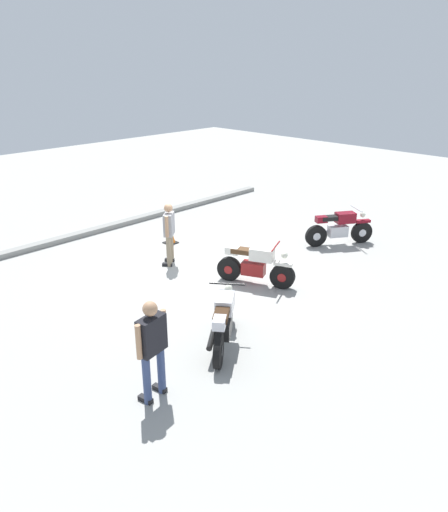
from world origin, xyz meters
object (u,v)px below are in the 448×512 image
motorcycle_maroon_cruiser (339,228)px  person_in_black_shirt (152,344)px  motorcycle_cream_vintage (255,265)px  traffic_cone (170,235)px  person_in_gray_shirt (169,230)px  motorcycle_silver_cruiser (224,321)px

motorcycle_maroon_cruiser → person_in_black_shirt: person_in_black_shirt is taller
motorcycle_maroon_cruiser → motorcycle_cream_vintage: motorcycle_maroon_cruiser is taller
motorcycle_cream_vintage → traffic_cone: motorcycle_cream_vintage is taller
person_in_black_shirt → traffic_cone: size_ratio=3.29×
person_in_gray_shirt → traffic_cone: person_in_gray_shirt is taller
motorcycle_maroon_cruiser → traffic_cone: 4.98m
motorcycle_cream_vintage → person_in_black_shirt: person_in_black_shirt is taller
motorcycle_silver_cruiser → motorcycle_maroon_cruiser: size_ratio=0.96×
motorcycle_silver_cruiser → motorcycle_cream_vintage: (2.52, 1.40, -0.03)m
motorcycle_maroon_cruiser → motorcycle_silver_cruiser: bearing=-134.5°
motorcycle_maroon_cruiser → traffic_cone: size_ratio=3.44×
motorcycle_silver_cruiser → person_in_black_shirt: bearing=152.3°
motorcycle_silver_cruiser → traffic_cone: 5.85m
motorcycle_maroon_cruiser → motorcycle_cream_vintage: bearing=-146.7°
person_in_gray_shirt → motorcycle_maroon_cruiser: bearing=-157.7°
motorcycle_silver_cruiser → person_in_black_shirt: (-1.90, -0.31, 0.49)m
motorcycle_silver_cruiser → motorcycle_cream_vintage: bearing=-7.8°
traffic_cone → motorcycle_silver_cruiser: bearing=-119.9°
motorcycle_cream_vintage → person_in_black_shirt: (-4.42, -1.71, 0.52)m
motorcycle_maroon_cruiser → motorcycle_cream_vintage: 3.79m
motorcycle_silver_cruiser → traffic_cone: motorcycle_silver_cruiser is taller
motorcycle_cream_vintage → traffic_cone: (0.39, 3.67, -0.23)m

